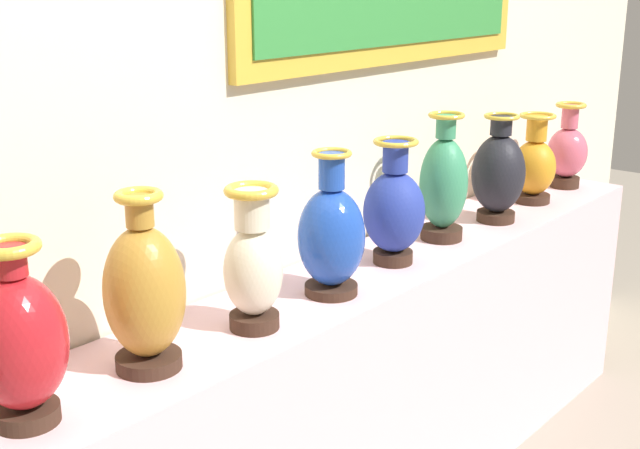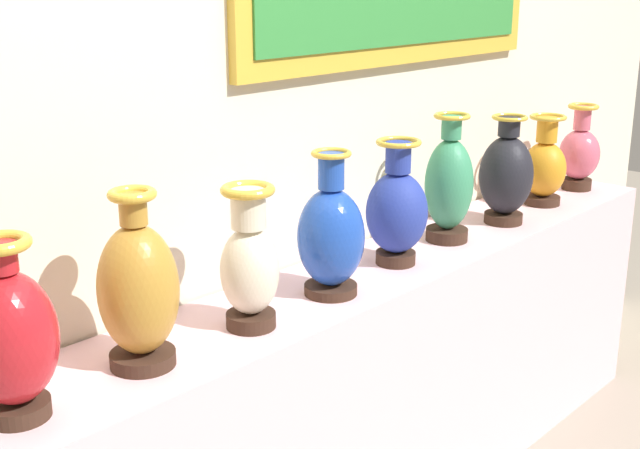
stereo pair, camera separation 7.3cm
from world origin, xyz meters
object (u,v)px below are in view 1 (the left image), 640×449
vase_crimson (19,342)px  vase_onyx (498,174)px  vase_cobalt (394,210)px  vase_jade (444,184)px  vase_ochre (145,293)px  vase_rose (567,151)px  vase_amber (534,165)px  vase_ivory (253,265)px  vase_sapphire (331,236)px

vase_crimson → vase_onyx: bearing=-0.4°
vase_cobalt → vase_jade: 0.29m
vase_jade → vase_onyx: 0.30m
vase_ochre → vase_jade: (1.20, 0.01, 0.01)m
vase_jade → vase_rose: 0.91m
vase_amber → vase_rose: size_ratio=0.98×
vase_ivory → vase_amber: bearing=1.0°
vase_sapphire → vase_rose: 1.51m
vase_ivory → vase_sapphire: vase_sapphire is taller
vase_onyx → vase_amber: (0.31, 0.02, -0.03)m
vase_cobalt → vase_rose: vase_cobalt is taller
vase_ochre → vase_sapphire: 0.60m
vase_ochre → vase_cobalt: bearing=-0.0°
vase_amber → vase_sapphire: bearing=-178.9°
vase_sapphire → vase_cobalt: (0.31, 0.02, 0.00)m
vase_amber → vase_crimson: bearing=-179.8°
vase_crimson → vase_rose: vase_crimson is taller
vase_crimson → vase_ivory: (0.60, -0.02, -0.01)m
vase_onyx → vase_rose: (0.61, 0.03, -0.02)m
vase_crimson → vase_rose: size_ratio=1.09×
vase_onyx → vase_ochre: bearing=179.3°
vase_jade → vase_sapphire: bearing=-176.6°
vase_crimson → vase_amber: bearing=0.2°
vase_crimson → vase_onyx: size_ratio=0.99×
vase_sapphire → vase_amber: size_ratio=1.18×
vase_crimson → vase_rose: 2.41m
vase_crimson → vase_sapphire: vase_sapphire is taller
vase_rose → vase_ochre: bearing=-179.8°
vase_ochre → vase_onyx: 1.50m
vase_onyx → vase_rose: size_ratio=1.10×
vase_onyx → vase_rose: vase_onyx is taller
vase_sapphire → vase_jade: size_ratio=0.96×
vase_cobalt → vase_amber: vase_cobalt is taller
vase_cobalt → vase_crimson: bearing=-179.7°
vase_crimson → vase_sapphire: bearing=-1.0°
vase_onyx → vase_amber: 0.31m
vase_crimson → vase_cobalt: vase_cobalt is taller
vase_ivory → vase_cobalt: size_ratio=0.96×
vase_crimson → vase_ivory: vase_crimson is taller
vase_ochre → vase_cobalt: 0.91m
vase_ivory → vase_rose: vase_ivory is taller
vase_jade → vase_rose: (0.91, -0.01, -0.04)m
vase_onyx → vase_amber: bearing=3.7°
vase_ivory → vase_jade: 0.90m
vase_crimson → vase_jade: size_ratio=0.90×
vase_amber → vase_ochre: bearing=-179.9°
vase_sapphire → vase_crimson: bearing=179.0°
vase_ochre → vase_onyx: (1.50, -0.02, -0.01)m
vase_onyx → vase_sapphire: bearing=-179.7°
vase_sapphire → vase_jade: bearing=3.4°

